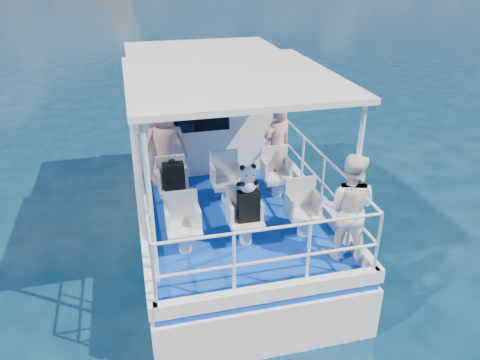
# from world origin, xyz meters

# --- Properties ---
(ground) EXTENTS (2000.00, 2000.00, 0.00)m
(ground) POSITION_xyz_m (0.00, 0.00, 0.00)
(ground) COLOR #072037
(ground) RESTS_ON ground
(hull) EXTENTS (3.00, 7.00, 1.60)m
(hull) POSITION_xyz_m (0.00, 1.00, 0.00)
(hull) COLOR white
(hull) RESTS_ON ground
(deck) EXTENTS (2.90, 6.90, 0.10)m
(deck) POSITION_xyz_m (0.00, 1.00, 0.85)
(deck) COLOR #0B369F
(deck) RESTS_ON hull
(cabin) EXTENTS (2.85, 2.00, 2.20)m
(cabin) POSITION_xyz_m (0.00, 2.30, 2.00)
(cabin) COLOR white
(cabin) RESTS_ON deck
(canopy) EXTENTS (3.00, 3.20, 0.08)m
(canopy) POSITION_xyz_m (0.00, -0.20, 3.14)
(canopy) COLOR white
(canopy) RESTS_ON cabin
(canopy_posts) EXTENTS (2.77, 2.97, 2.20)m
(canopy_posts) POSITION_xyz_m (0.00, -0.25, 2.00)
(canopy_posts) COLOR white
(canopy_posts) RESTS_ON deck
(railings) EXTENTS (2.84, 3.59, 1.00)m
(railings) POSITION_xyz_m (0.00, -0.58, 1.40)
(railings) COLOR white
(railings) RESTS_ON deck
(seat_port_fwd) EXTENTS (0.48, 0.46, 0.38)m
(seat_port_fwd) POSITION_xyz_m (-0.90, 0.20, 1.09)
(seat_port_fwd) COLOR silver
(seat_port_fwd) RESTS_ON deck
(seat_center_fwd) EXTENTS (0.48, 0.46, 0.38)m
(seat_center_fwd) POSITION_xyz_m (0.00, 0.20, 1.09)
(seat_center_fwd) COLOR silver
(seat_center_fwd) RESTS_ON deck
(seat_stbd_fwd) EXTENTS (0.48, 0.46, 0.38)m
(seat_stbd_fwd) POSITION_xyz_m (0.90, 0.20, 1.09)
(seat_stbd_fwd) COLOR silver
(seat_stbd_fwd) RESTS_ON deck
(seat_port_aft) EXTENTS (0.48, 0.46, 0.38)m
(seat_port_aft) POSITION_xyz_m (-0.90, -1.10, 1.09)
(seat_port_aft) COLOR silver
(seat_port_aft) RESTS_ON deck
(seat_center_aft) EXTENTS (0.48, 0.46, 0.38)m
(seat_center_aft) POSITION_xyz_m (0.00, -1.10, 1.09)
(seat_center_aft) COLOR silver
(seat_center_aft) RESTS_ON deck
(seat_stbd_aft) EXTENTS (0.48, 0.46, 0.38)m
(seat_stbd_aft) POSITION_xyz_m (0.90, -1.10, 1.09)
(seat_stbd_aft) COLOR silver
(seat_stbd_aft) RESTS_ON deck
(passenger_port_fwd) EXTENTS (0.60, 0.43, 1.59)m
(passenger_port_fwd) POSITION_xyz_m (-0.91, 0.99, 1.69)
(passenger_port_fwd) COLOR pink
(passenger_port_fwd) RESTS_ON deck
(passenger_stbd_fwd) EXTENTS (0.67, 0.56, 1.57)m
(passenger_stbd_fwd) POSITION_xyz_m (0.98, 0.50, 1.68)
(passenger_stbd_fwd) COLOR #D48C89
(passenger_stbd_fwd) RESTS_ON deck
(passenger_stbd_aft) EXTENTS (0.96, 0.91, 1.56)m
(passenger_stbd_aft) POSITION_xyz_m (1.25, -1.77, 1.68)
(passenger_stbd_aft) COLOR white
(passenger_stbd_aft) RESTS_ON deck
(backpack_port) EXTENTS (0.34, 0.19, 0.45)m
(backpack_port) POSITION_xyz_m (-0.89, 0.14, 1.50)
(backpack_port) COLOR black
(backpack_port) RESTS_ON seat_port_fwd
(backpack_center) EXTENTS (0.31, 0.17, 0.46)m
(backpack_center) POSITION_xyz_m (0.04, -1.11, 1.51)
(backpack_center) COLOR black
(backpack_center) RESTS_ON seat_center_aft
(compact_camera) EXTENTS (0.10, 0.06, 0.06)m
(compact_camera) POSITION_xyz_m (-0.90, 0.15, 1.76)
(compact_camera) COLOR black
(compact_camera) RESTS_ON backpack_port
(panda) EXTENTS (0.27, 0.22, 0.41)m
(panda) POSITION_xyz_m (0.03, -1.11, 1.95)
(panda) COLOR white
(panda) RESTS_ON backpack_center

